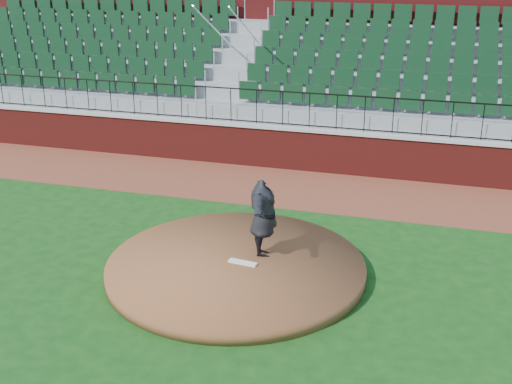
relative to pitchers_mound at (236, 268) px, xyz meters
The scene contains 10 objects.
ground 0.23m from the pitchers_mound, 76.75° to the right, with size 90.00×90.00×0.00m, color #124012.
warning_track 5.21m from the pitchers_mound, 89.52° to the left, with size 34.00×3.20×0.01m, color brown.
field_wall 6.83m from the pitchers_mound, 89.63° to the left, with size 34.00×0.35×1.20m, color maroon.
wall_cap 6.91m from the pitchers_mound, 89.63° to the left, with size 34.00×0.45×0.10m, color #B7B7B7.
wall_railing 7.02m from the pitchers_mound, 89.63° to the left, with size 34.00×0.05×1.00m, color black, non-canonical shape.
seating_stands 9.78m from the pitchers_mound, 89.74° to the left, with size 34.00×5.10×4.60m, color gray, non-canonical shape.
concourse_wall 12.61m from the pitchers_mound, 89.80° to the left, with size 34.00×0.50×5.50m, color maroon.
pitchers_mound is the anchor object (origin of this frame).
pitching_rubber 0.21m from the pitchers_mound, ahead, with size 0.60×0.15×0.04m, color white.
pitcher 1.16m from the pitchers_mound, 48.34° to the left, with size 2.03×0.55×1.65m, color black.
Camera 1 is at (3.73, -11.32, 6.38)m, focal length 46.64 mm.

